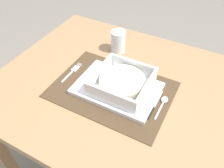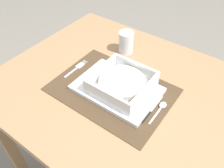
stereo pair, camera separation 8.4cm
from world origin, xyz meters
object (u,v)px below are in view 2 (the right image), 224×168
Objects in this scene: dining_table at (121,105)px; porridge_bowl at (122,83)px; fork at (77,68)px; spoon at (162,107)px; butter_knife at (150,110)px; drinking_glass at (126,43)px.

dining_table is 0.15m from porridge_bowl.
fork is 0.38m from spoon.
porridge_bowl is 0.22m from fork.
porridge_bowl is 1.50× the size of fork.
fork is at bearing 179.60° from porridge_bowl.
spoon is at bearing -3.34° from dining_table.
dining_table is at bearing 124.35° from porridge_bowl.
porridge_bowl reaches higher than butter_knife.
spoon reaches higher than dining_table.
dining_table is at bearing 176.55° from spoon.
fork is 1.36× the size of drinking_glass.
drinking_glass is (-0.13, 0.22, 0.00)m from porridge_bowl.
dining_table is at bearing 7.06° from fork.
butter_knife is at bearing -9.01° from porridge_bowl.
dining_table is 4.92× the size of porridge_bowl.
fork is at bearing -113.13° from drinking_glass.
porridge_bowl reaches higher than fork.
drinking_glass is at bearing 67.95° from fork.
spoon is (0.38, 0.01, 0.00)m from fork.
spoon is 0.35m from drinking_glass.
fork is (-0.22, 0.00, -0.04)m from porridge_bowl.
drinking_glass reaches higher than fork.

